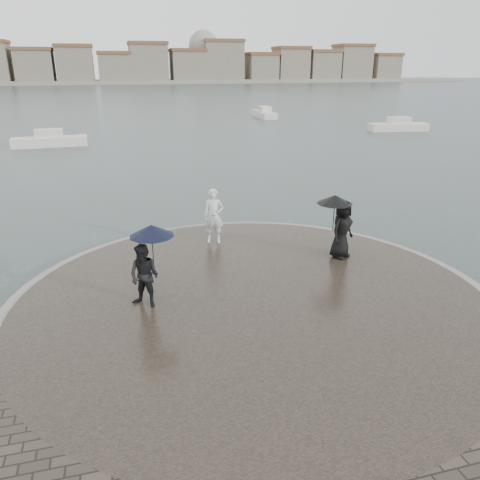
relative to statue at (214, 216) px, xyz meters
name	(u,v)px	position (x,y,z in m)	size (l,w,h in m)	color
ground	(306,397)	(0.11, -7.65, -1.27)	(400.00, 400.00, 0.00)	#2B3835
kerb_ring	(253,304)	(0.11, -4.15, -1.11)	(12.50, 12.50, 0.32)	gray
quay_tip	(253,304)	(0.11, -4.15, -1.09)	(11.90, 11.90, 0.36)	#2D261E
statue	(214,216)	(0.00, 0.00, 0.00)	(0.66, 0.43, 1.81)	silver
visitor_left	(147,262)	(-2.47, -3.84, 0.22)	(1.28, 1.11, 2.04)	black
visitor_right	(340,222)	(3.40, -2.24, 0.23)	(1.32, 1.11, 1.95)	black
far_skyline	(94,66)	(-6.18, 153.06, 4.34)	(260.00, 20.00, 37.00)	gray
boats	(251,125)	(10.27, 30.23, -0.89)	(36.70, 19.48, 1.50)	silver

